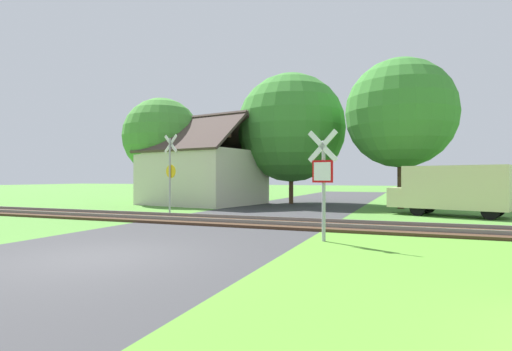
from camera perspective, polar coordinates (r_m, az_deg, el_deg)
ground_plane at (r=9.33m, az=-21.79°, el=-10.91°), size 160.00×160.00×0.00m
road_asphalt at (r=10.85m, az=-14.45°, el=-9.39°), size 7.15×80.00×0.01m
grass_verge at (r=5.01m, az=25.20°, el=-20.34°), size 6.00×20.00×0.01m
rail_track at (r=15.21m, az=-3.15°, el=-6.57°), size 60.00×2.60×0.22m
stop_sign_near at (r=10.87m, az=9.57°, el=-0.27°), size 0.86×0.25×3.00m
crossing_sign_far at (r=19.30m, az=-12.16°, el=0.92°), size 0.86×0.25×3.76m
house at (r=26.02m, az=-7.57°, el=0.10°), size 7.91×7.30×5.79m
tree_left at (r=27.74m, az=-13.31°, el=5.40°), size 5.17×5.17×7.06m
tree_center at (r=26.61m, az=5.04°, el=6.79°), size 7.13×7.13×8.56m
tree_right at (r=23.66m, az=19.95°, el=8.36°), size 6.02×6.02×8.28m
mail_truck at (r=19.82m, az=26.21°, el=-1.65°), size 5.23×3.24×2.24m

